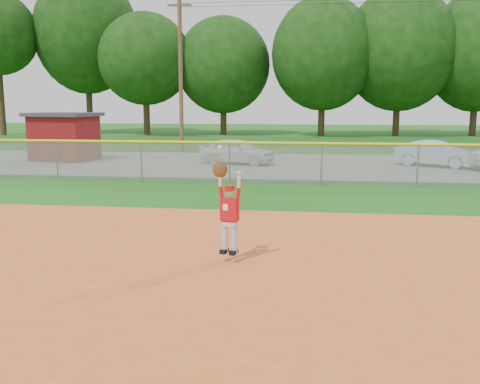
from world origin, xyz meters
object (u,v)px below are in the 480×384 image
car_white_a (237,151)px  utility_shed (64,136)px  ballplayer (228,208)px  car_blue (436,154)px

car_white_a → utility_shed: bearing=101.8°
utility_shed → ballplayer: (10.79, -16.08, -0.18)m
ballplayer → utility_shed: bearing=123.9°
car_white_a → utility_shed: (-8.85, 0.47, 0.59)m
car_blue → ballplayer: 17.34m
car_blue → utility_shed: bearing=117.8°
car_white_a → ballplayer: size_ratio=1.79×
car_white_a → car_blue: car_white_a is taller
car_white_a → ballplayer: bearing=-158.0°
car_blue → ballplayer: bearing=-175.8°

